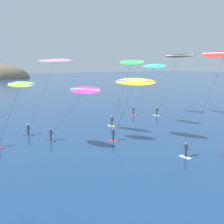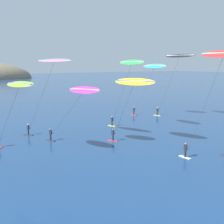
{
  "view_description": "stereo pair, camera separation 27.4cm",
  "coord_description": "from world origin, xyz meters",
  "px_view_note": "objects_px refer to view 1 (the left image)",
  "views": [
    {
      "loc": [
        -19.72,
        -7.98,
        10.34
      ],
      "look_at": [
        2.86,
        26.05,
        3.33
      ],
      "focal_mm": 45.0,
      "sensor_mm": 36.0,
      "label": 1
    },
    {
      "loc": [
        -19.5,
        -8.13,
        10.34
      ],
      "look_at": [
        2.86,
        26.05,
        3.33
      ],
      "focal_mm": 45.0,
      "sensor_mm": 36.0,
      "label": 2
    }
  ],
  "objects_px": {
    "kitesurfer_green": "(130,68)",
    "kitesurfer_magenta": "(82,94)",
    "kitesurfer_yellow": "(133,86)",
    "kitesurfer_red": "(221,63)",
    "kitesurfer_cyan": "(153,70)",
    "kitesurfer_lime": "(18,90)",
    "kitesurfer_black": "(178,59)",
    "kitesurfer_pink": "(52,67)"
  },
  "relations": [
    {
      "from": "kitesurfer_lime",
      "to": "kitesurfer_red",
      "type": "height_order",
      "value": "kitesurfer_red"
    },
    {
      "from": "kitesurfer_yellow",
      "to": "kitesurfer_black",
      "type": "distance_m",
      "value": 20.34
    },
    {
      "from": "kitesurfer_cyan",
      "to": "kitesurfer_black",
      "type": "height_order",
      "value": "kitesurfer_black"
    },
    {
      "from": "kitesurfer_red",
      "to": "kitesurfer_black",
      "type": "relative_size",
      "value": 0.96
    },
    {
      "from": "kitesurfer_magenta",
      "to": "kitesurfer_yellow",
      "type": "relative_size",
      "value": 0.96
    },
    {
      "from": "kitesurfer_magenta",
      "to": "kitesurfer_red",
      "type": "height_order",
      "value": "kitesurfer_red"
    },
    {
      "from": "kitesurfer_green",
      "to": "kitesurfer_yellow",
      "type": "height_order",
      "value": "kitesurfer_green"
    },
    {
      "from": "kitesurfer_magenta",
      "to": "kitesurfer_black",
      "type": "relative_size",
      "value": 0.68
    },
    {
      "from": "kitesurfer_green",
      "to": "kitesurfer_magenta",
      "type": "relative_size",
      "value": 1.32
    },
    {
      "from": "kitesurfer_green",
      "to": "kitesurfer_pink",
      "type": "distance_m",
      "value": 12.15
    },
    {
      "from": "kitesurfer_cyan",
      "to": "kitesurfer_pink",
      "type": "xyz_separation_m",
      "value": [
        -22.74,
        -5.99,
        0.73
      ]
    },
    {
      "from": "kitesurfer_green",
      "to": "kitesurfer_lime",
      "type": "bearing_deg",
      "value": -169.19
    },
    {
      "from": "kitesurfer_green",
      "to": "kitesurfer_red",
      "type": "distance_m",
      "value": 17.09
    },
    {
      "from": "kitesurfer_cyan",
      "to": "kitesurfer_magenta",
      "type": "height_order",
      "value": "kitesurfer_cyan"
    },
    {
      "from": "kitesurfer_green",
      "to": "kitesurfer_yellow",
      "type": "distance_m",
      "value": 8.5
    },
    {
      "from": "kitesurfer_lime",
      "to": "kitesurfer_green",
      "type": "bearing_deg",
      "value": 10.81
    },
    {
      "from": "kitesurfer_lime",
      "to": "kitesurfer_red",
      "type": "relative_size",
      "value": 0.75
    },
    {
      "from": "kitesurfer_magenta",
      "to": "kitesurfer_pink",
      "type": "xyz_separation_m",
      "value": [
        -1.89,
        4.45,
        3.33
      ]
    },
    {
      "from": "kitesurfer_cyan",
      "to": "kitesurfer_red",
      "type": "distance_m",
      "value": 26.62
    },
    {
      "from": "kitesurfer_pink",
      "to": "kitesurfer_black",
      "type": "xyz_separation_m",
      "value": [
        25.21,
        1.91,
        1.18
      ]
    },
    {
      "from": "kitesurfer_magenta",
      "to": "kitesurfer_lime",
      "type": "bearing_deg",
      "value": 176.89
    },
    {
      "from": "kitesurfer_lime",
      "to": "kitesurfer_black",
      "type": "height_order",
      "value": "kitesurfer_black"
    },
    {
      "from": "kitesurfer_pink",
      "to": "kitesurfer_green",
      "type": "bearing_deg",
      "value": -3.1
    },
    {
      "from": "kitesurfer_green",
      "to": "kitesurfer_black",
      "type": "height_order",
      "value": "kitesurfer_black"
    },
    {
      "from": "kitesurfer_lime",
      "to": "kitesurfer_black",
      "type": "bearing_deg",
      "value": 10.94
    },
    {
      "from": "kitesurfer_lime",
      "to": "kitesurfer_cyan",
      "type": "bearing_deg",
      "value": 19.49
    },
    {
      "from": "kitesurfer_pink",
      "to": "kitesurfer_black",
      "type": "bearing_deg",
      "value": 4.34
    },
    {
      "from": "kitesurfer_cyan",
      "to": "kitesurfer_black",
      "type": "bearing_deg",
      "value": -58.81
    },
    {
      "from": "kitesurfer_cyan",
      "to": "kitesurfer_red",
      "type": "height_order",
      "value": "kitesurfer_red"
    },
    {
      "from": "kitesurfer_green",
      "to": "kitesurfer_cyan",
      "type": "xyz_separation_m",
      "value": [
        10.62,
        6.65,
        -0.45
      ]
    },
    {
      "from": "kitesurfer_magenta",
      "to": "kitesurfer_green",
      "type": "bearing_deg",
      "value": 20.35
    },
    {
      "from": "kitesurfer_lime",
      "to": "kitesurfer_pink",
      "type": "bearing_deg",
      "value": 35.77
    },
    {
      "from": "kitesurfer_magenta",
      "to": "kitesurfer_pink",
      "type": "distance_m",
      "value": 5.87
    },
    {
      "from": "kitesurfer_pink",
      "to": "kitesurfer_red",
      "type": "bearing_deg",
      "value": -59.07
    },
    {
      "from": "kitesurfer_magenta",
      "to": "kitesurfer_lime",
      "type": "relative_size",
      "value": 0.94
    },
    {
      "from": "kitesurfer_cyan",
      "to": "kitesurfer_magenta",
      "type": "xyz_separation_m",
      "value": [
        -20.85,
        -10.44,
        -2.61
      ]
    },
    {
      "from": "kitesurfer_lime",
      "to": "kitesurfer_red",
      "type": "xyz_separation_m",
      "value": [
        16.2,
        -13.62,
        2.85
      ]
    },
    {
      "from": "kitesurfer_magenta",
      "to": "kitesurfer_yellow",
      "type": "distance_m",
      "value": 6.47
    },
    {
      "from": "kitesurfer_yellow",
      "to": "kitesurfer_red",
      "type": "bearing_deg",
      "value": -73.23
    },
    {
      "from": "kitesurfer_pink",
      "to": "kitesurfer_red",
      "type": "relative_size",
      "value": 0.94
    },
    {
      "from": "kitesurfer_cyan",
      "to": "kitesurfer_lime",
      "type": "xyz_separation_m",
      "value": [
        -28.36,
        -10.04,
        -1.69
      ]
    },
    {
      "from": "kitesurfer_cyan",
      "to": "kitesurfer_lime",
      "type": "distance_m",
      "value": 30.13
    }
  ]
}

